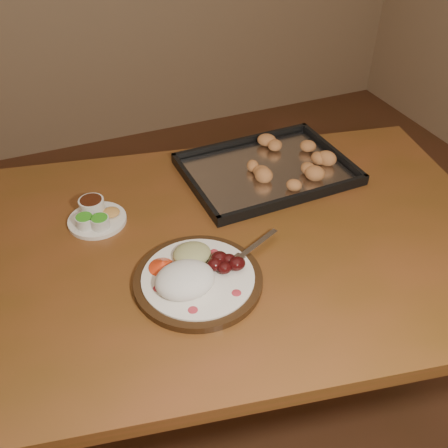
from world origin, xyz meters
name	(u,v)px	position (x,y,z in m)	size (l,w,h in m)	color
ground	(216,420)	(0.00, 0.00, 0.00)	(4.00, 4.00, 0.00)	#592F1E
dining_table	(207,269)	(0.00, 0.05, 0.65)	(1.64, 1.16, 0.75)	brown
dinner_plate	(195,276)	(-0.07, -0.07, 0.77)	(0.38, 0.29, 0.07)	black
condiment_saucer	(95,216)	(-0.23, 0.24, 0.77)	(0.15, 0.15, 0.05)	white
baking_tray	(266,169)	(0.28, 0.27, 0.77)	(0.48, 0.36, 0.05)	black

